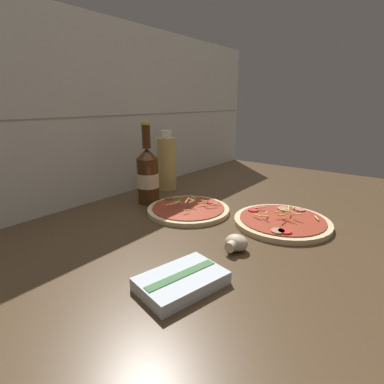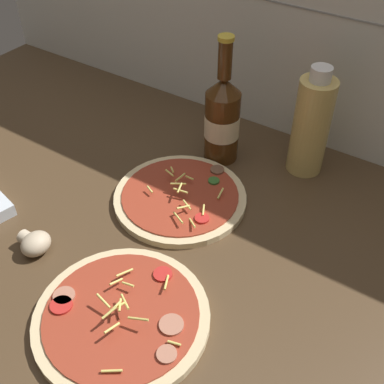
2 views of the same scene
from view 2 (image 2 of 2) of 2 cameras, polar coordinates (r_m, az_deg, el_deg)
name	(u,v)px [view 2 (image 2 of 2)]	position (r cm, az deg, el deg)	size (l,w,h in cm)	color
counter_slab	(150,259)	(81.57, -5.04, -7.97)	(160.00, 90.00, 2.50)	#4C3823
tile_backsplash	(288,4)	(98.33, 11.36, 21.04)	(160.00, 1.13, 60.00)	silver
pizza_near	(122,317)	(72.58, -8.32, -14.45)	(25.67, 25.67, 4.71)	beige
pizza_far	(180,197)	(89.17, -1.38, -0.63)	(24.57, 24.57, 4.34)	beige
beer_bottle	(222,118)	(95.09, 3.61, 8.76)	(6.97, 6.97, 25.95)	#47280F
oil_bottle	(311,125)	(94.04, 13.94, 7.69)	(7.01, 7.01, 21.99)	#D6B766
mushroom_left	(35,243)	(83.66, -18.14, -5.77)	(5.50, 5.24, 3.67)	beige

